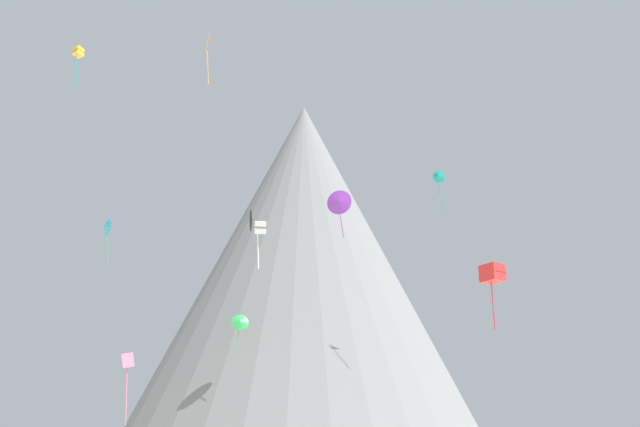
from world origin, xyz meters
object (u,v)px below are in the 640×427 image
(kite_cyan_mid, at_px, (107,227))
(kite_gold_high, at_px, (78,53))
(kite_green_mid, at_px, (240,322))
(kite_black_mid, at_px, (252,220))
(kite_red_low, at_px, (492,274))
(kite_violet_mid, at_px, (339,202))
(kite_white_mid, at_px, (260,228))
(kite_pink_low, at_px, (127,372))
(kite_orange_high, at_px, (208,49))
(rock_massif, at_px, (304,282))
(kite_teal_high, at_px, (439,178))

(kite_cyan_mid, height_order, kite_gold_high, kite_gold_high)
(kite_green_mid, xyz_separation_m, kite_cyan_mid, (-13.52, -12.25, 9.15))
(kite_green_mid, height_order, kite_black_mid, kite_black_mid)
(kite_red_low, bearing_deg, kite_violet_mid, -92.29)
(kite_white_mid, distance_m, kite_gold_high, 34.06)
(kite_black_mid, xyz_separation_m, kite_white_mid, (4.16, -21.32, -6.90))
(kite_cyan_mid, bearing_deg, kite_white_mid, -7.20)
(kite_gold_high, bearing_deg, kite_cyan_mid, -58.22)
(kite_gold_high, bearing_deg, kite_green_mid, -87.02)
(kite_black_mid, xyz_separation_m, kite_gold_high, (-17.24, -8.05, 16.03))
(kite_green_mid, bearing_deg, kite_red_low, -73.15)
(kite_cyan_mid, relative_size, kite_white_mid, 1.43)
(kite_pink_low, height_order, kite_black_mid, kite_black_mid)
(kite_green_mid, xyz_separation_m, kite_black_mid, (3.93, -17.14, 8.22))
(kite_orange_high, height_order, kite_white_mid, kite_orange_high)
(kite_green_mid, height_order, kite_violet_mid, kite_violet_mid)
(rock_massif, height_order, kite_pink_low, rock_massif)
(kite_black_mid, height_order, kite_cyan_mid, kite_cyan_mid)
(rock_massif, xyz_separation_m, kite_green_mid, (-6.04, -23.14, -9.63))
(kite_gold_high, bearing_deg, kite_black_mid, -124.14)
(rock_massif, distance_m, kite_black_mid, 40.35)
(kite_pink_low, height_order, kite_red_low, kite_red_low)
(rock_massif, bearing_deg, kite_green_mid, -104.63)
(kite_pink_low, distance_m, kite_gold_high, 36.66)
(kite_pink_low, bearing_deg, kite_green_mid, 107.11)
(kite_green_mid, xyz_separation_m, kite_gold_high, (-13.31, -25.19, 24.25))
(kite_pink_low, xyz_separation_m, kite_gold_high, (-11.22, 10.69, 33.23))
(kite_black_mid, distance_m, kite_white_mid, 22.80)
(kite_black_mid, height_order, kite_teal_high, kite_teal_high)
(kite_orange_high, bearing_deg, kite_green_mid, -147.08)
(kite_black_mid, bearing_deg, kite_gold_high, 99.97)
(kite_teal_high, bearing_deg, kite_violet_mid, -117.56)
(kite_gold_high, bearing_deg, kite_orange_high, 173.35)
(rock_massif, bearing_deg, kite_white_mid, -88.09)
(kite_white_mid, xyz_separation_m, kite_gold_high, (-21.40, 13.27, 22.93))
(kite_teal_high, bearing_deg, kite_green_mid, 172.71)
(kite_black_mid, relative_size, kite_teal_high, 0.41)
(kite_green_mid, relative_size, kite_teal_high, 0.83)
(kite_violet_mid, bearing_deg, kite_black_mid, 146.98)
(kite_teal_high, bearing_deg, kite_white_mid, -117.47)
(rock_massif, distance_m, kite_violet_mid, 50.73)
(kite_green_mid, relative_size, kite_pink_low, 0.90)
(kite_green_mid, bearing_deg, kite_gold_high, -132.58)
(kite_green_mid, bearing_deg, kite_orange_high, -99.78)
(rock_massif, relative_size, kite_white_mid, 19.26)
(kite_cyan_mid, bearing_deg, kite_pink_low, -20.90)
(kite_teal_high, bearing_deg, kite_pink_low, -131.23)
(kite_red_low, height_order, kite_cyan_mid, kite_cyan_mid)
(kite_black_mid, relative_size, kite_white_mid, 0.63)
(rock_massif, height_order, kite_white_mid, rock_massif)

